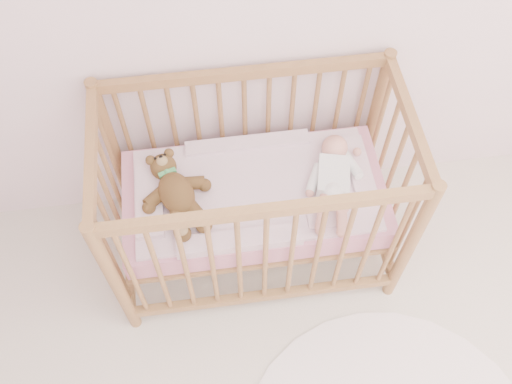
{
  "coord_description": "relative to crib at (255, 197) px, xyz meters",
  "views": [
    {
      "loc": [
        -0.64,
        0.2,
        2.77
      ],
      "look_at": [
        -0.46,
        1.55,
        0.62
      ],
      "focal_mm": 40.0,
      "sensor_mm": 36.0,
      "label": 1
    }
  ],
  "objects": [
    {
      "name": "mattress",
      "position": [
        0.0,
        0.0,
        -0.01
      ],
      "size": [
        1.22,
        0.62,
        0.13
      ],
      "primitive_type": "cube",
      "color": "pink",
      "rests_on": "crib"
    },
    {
      "name": "blanket",
      "position": [
        -0.0,
        0.0,
        0.06
      ],
      "size": [
        1.1,
        0.58,
        0.06
      ],
      "primitive_type": null,
      "color": "#E59EB9",
      "rests_on": "mattress"
    },
    {
      "name": "crib",
      "position": [
        0.0,
        0.0,
        0.0
      ],
      "size": [
        1.36,
        0.76,
        1.0
      ],
      "primitive_type": null,
      "color": "#AB7D48",
      "rests_on": "floor"
    },
    {
      "name": "baby",
      "position": [
        0.36,
        -0.02,
        0.14
      ],
      "size": [
        0.39,
        0.59,
        0.13
      ],
      "primitive_type": null,
      "rotation": [
        0.0,
        0.0,
        -0.24
      ],
      "color": "white",
      "rests_on": "blanket"
    },
    {
      "name": "teddy_bear",
      "position": [
        -0.35,
        -0.02,
        0.15
      ],
      "size": [
        0.47,
        0.57,
        0.13
      ],
      "primitive_type": null,
      "rotation": [
        0.0,
        0.0,
        0.32
      ],
      "color": "brown",
      "rests_on": "blanket"
    }
  ]
}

